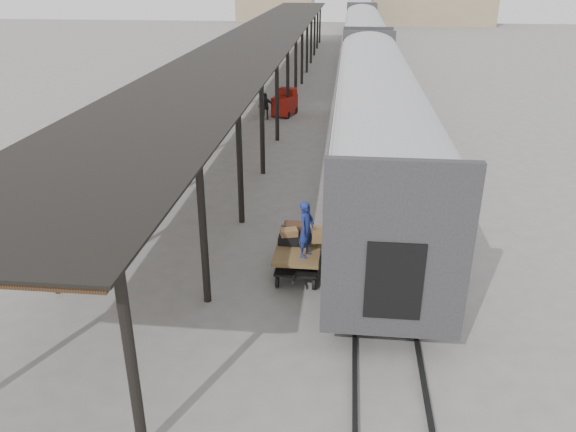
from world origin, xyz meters
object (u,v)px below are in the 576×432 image
Objects in this scene: pedestrian at (266,106)px; luggage_tug at (285,103)px; baggage_cart at (299,251)px; porter at (306,229)px.

luggage_tug is at bearing -148.26° from pedestrian.
baggage_cart is 1.25× the size of luggage_tug.
pedestrian is (-3.66, 17.94, -0.89)m from porter.
luggage_tug is 1.22× the size of porter.
baggage_cart is 1.53× the size of porter.
porter is 1.05× the size of pedestrian.
luggage_tug is 19.27m from porter.
luggage_tug is at bearing 30.16° from porter.
pedestrian is (-0.98, -1.12, 0.06)m from luggage_tug.
baggage_cart is 17.62m from pedestrian.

